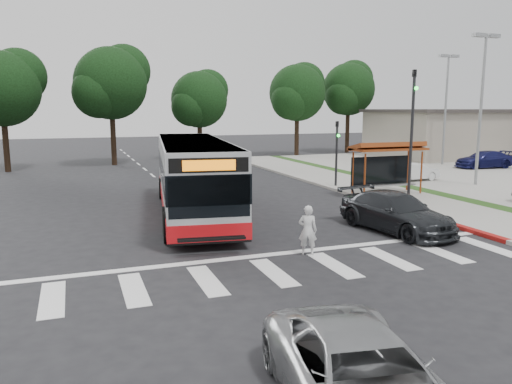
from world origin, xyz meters
name	(u,v)px	position (x,y,z in m)	size (l,w,h in m)	color
ground	(224,233)	(0.00, 0.00, 0.00)	(140.00, 140.00, 0.00)	black
sidewalk_east	(360,186)	(11.00, 8.00, 0.06)	(4.00, 40.00, 0.12)	gray
curb_east	(331,188)	(9.00, 8.00, 0.07)	(0.30, 40.00, 0.15)	#9E9991
curb_east_red	(449,224)	(9.00, -2.00, 0.08)	(0.32, 6.00, 0.15)	maroon
parking_lot	(488,174)	(23.00, 10.00, 0.05)	(18.00, 36.00, 0.10)	gray
commercial_building	(451,135)	(30.00, 22.00, 2.20)	(14.00, 10.00, 4.40)	gray
building_roof_cap	(452,111)	(30.00, 22.00, 4.55)	(14.60, 10.60, 0.30)	#383330
crosswalk_ladder	(274,272)	(0.00, -5.00, 0.01)	(18.00, 2.60, 0.01)	silver
bus_shelter	(387,153)	(10.80, 5.10, 2.35)	(4.20, 1.60, 2.86)	#8E3C17
traffic_signal_ne_tall	(412,127)	(9.60, 1.49, 3.88)	(0.18, 0.37, 6.50)	black
traffic_signal_ne_short	(337,147)	(9.60, 8.49, 2.48)	(0.18, 0.37, 4.00)	black
lot_light_front	(482,89)	(18.00, 6.00, 5.91)	(1.90, 0.35, 9.01)	gray
lot_light_mid	(446,94)	(24.00, 16.00, 5.91)	(1.90, 0.35, 9.01)	gray
tree_ne_a	(298,92)	(16.08, 28.06, 6.39)	(6.16, 5.74, 9.30)	black
tree_ne_b	(349,88)	(23.08, 30.06, 6.92)	(6.16, 5.74, 10.02)	black
tree_north_a	(112,82)	(-1.92, 26.07, 6.92)	(6.60, 6.15, 10.17)	black
tree_north_b	(200,99)	(6.07, 28.06, 5.66)	(5.72, 5.33, 8.43)	black
tree_north_c	(3,88)	(-9.92, 24.06, 6.29)	(6.16, 5.74, 9.30)	black
transit_bus	(193,177)	(-0.25, 3.99, 1.67)	(2.79, 12.90, 3.33)	silver
pedestrian	(308,230)	(1.72, -3.72, 0.82)	(0.60, 0.39, 1.65)	silver
dark_sedan	(396,212)	(6.36, -2.01, 0.75)	(2.10, 5.18, 1.50)	#222427
silver_suv_south	(363,382)	(-1.42, -12.01, 0.68)	(2.26, 4.90, 1.36)	#929497
parked_car_1	(414,172)	(15.50, 8.76, 0.68)	(1.23, 3.53, 1.16)	silver
parked_car_3	(484,159)	(25.25, 12.71, 0.77)	(1.88, 4.64, 1.35)	#15174B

